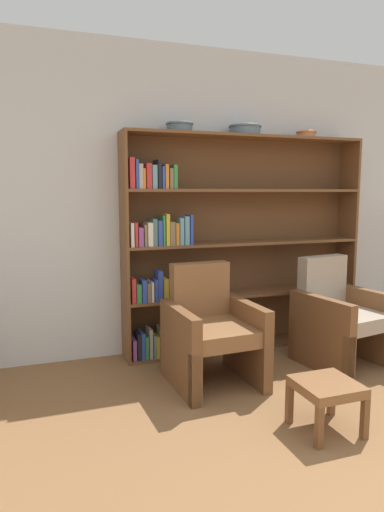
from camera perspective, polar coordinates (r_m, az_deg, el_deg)
name	(u,v)px	position (r m, az deg, el deg)	size (l,w,h in m)	color
wall_back	(219,202)	(4.35, 3.36, 6.79)	(12.00, 0.06, 2.75)	silver
bookshelf	(224,247)	(4.22, 4.05, 1.10)	(2.30, 0.30, 1.97)	brown
bowl_stoneware	(180,127)	(4.05, -1.56, 15.86)	(0.24, 0.24, 0.08)	slate
bowl_cream	(245,129)	(4.28, 6.64, 15.44)	(0.30, 0.30, 0.09)	slate
bowl_brass	(306,134)	(4.59, 14.10, 14.58)	(0.19, 0.19, 0.07)	#C67547
armchair_leather	(211,331)	(3.57, 2.40, -9.38)	(0.67, 0.71, 0.90)	brown
armchair_cushioned	(340,317)	(4.15, 18.03, -7.29)	(0.74, 0.78, 0.90)	brown
footstool	(327,391)	(3.03, 16.48, -15.84)	(0.36, 0.36, 0.31)	brown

